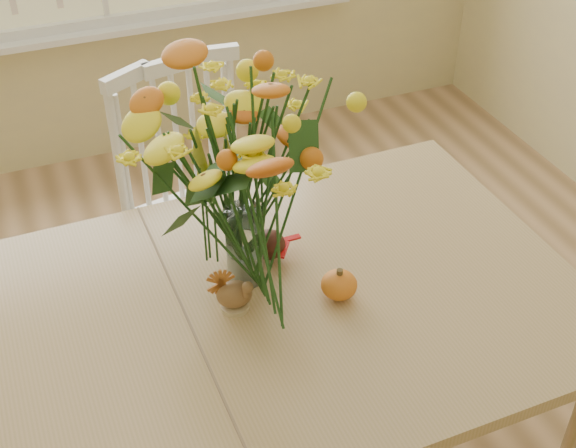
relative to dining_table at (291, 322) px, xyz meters
name	(u,v)px	position (x,y,z in m)	size (l,w,h in m)	color
dining_table	(291,322)	(0.00, 0.00, 0.00)	(1.50, 1.08, 0.80)	tan
windsor_chair	(196,198)	(-0.03, 0.82, -0.13)	(0.57, 0.55, 1.04)	white
flower_vase	(241,174)	(-0.08, 0.11, 0.42)	(0.46, 0.46, 0.54)	white
pumpkin	(339,286)	(0.11, -0.05, 0.13)	(0.09, 0.09, 0.07)	orange
turkey_figurine	(234,294)	(-0.15, 0.01, 0.14)	(0.10, 0.08, 0.11)	#CCB78C
dark_gourd	(269,246)	(0.00, 0.17, 0.13)	(0.13, 0.10, 0.08)	#38160F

